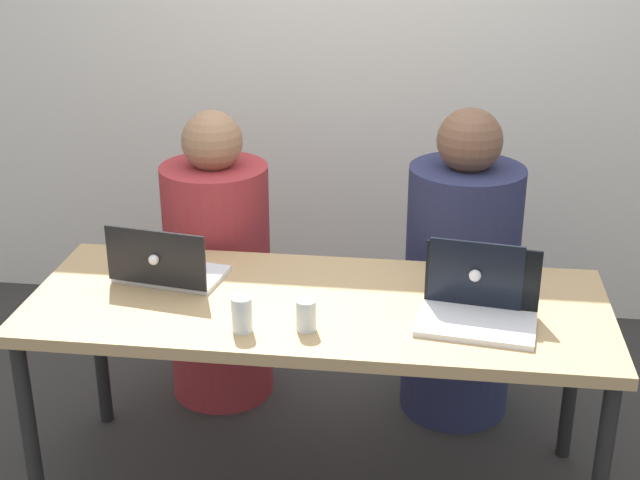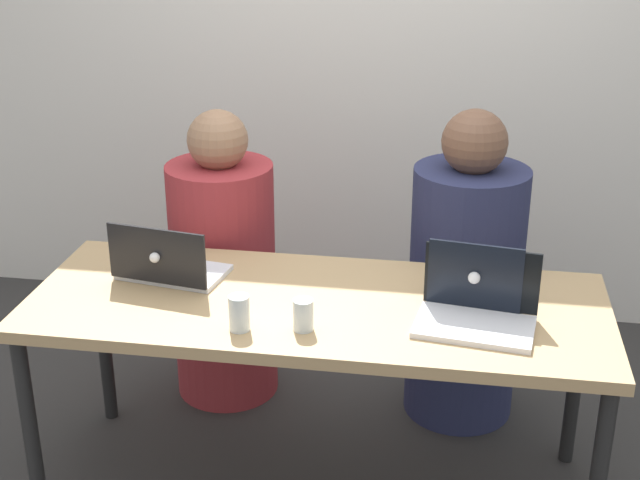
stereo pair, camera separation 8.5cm
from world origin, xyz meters
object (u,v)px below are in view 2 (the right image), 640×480
laptop_back_left (168,266)px  laptop_front_right (477,309)px  water_glass_center (303,317)px  person_on_left (224,272)px  laptop_back_right (477,287)px  person_on_right (465,284)px  water_glass_left (239,315)px

laptop_back_left → laptop_front_right: bearing=-179.3°
laptop_back_left → water_glass_center: laptop_back_left is taller
person_on_left → laptop_back_left: size_ratio=3.12×
water_glass_center → laptop_back_left: bearing=151.3°
person_on_left → laptop_back_left: (-0.04, -0.51, 0.25)m
laptop_back_right → person_on_left: bearing=-19.6°
person_on_right → water_glass_left: bearing=46.3°
person_on_right → laptop_back_right: (0.03, -0.52, 0.23)m
person_on_left → water_glass_left: (0.28, -0.82, 0.25)m
laptop_back_left → laptop_back_right: (1.01, -0.01, 0.00)m
water_glass_left → person_on_right: bearing=50.9°
water_glass_center → laptop_front_right: bearing=13.4°
laptop_back_right → water_glass_center: (-0.51, -0.27, -0.01)m
water_glass_center → water_glass_left: (-0.19, -0.03, 0.01)m
person_on_left → laptop_back_right: person_on_left is taller
laptop_back_left → laptop_back_right: size_ratio=1.18×
person_on_left → laptop_back_left: person_on_left is taller
water_glass_center → water_glass_left: bearing=-170.7°
person_on_right → laptop_front_right: person_on_right is taller
person_on_right → person_on_left: bearing=-4.5°
person_on_left → person_on_right: size_ratio=0.97×
laptop_back_left → laptop_front_right: 1.03m
person_on_right → laptop_front_right: size_ratio=3.24×
person_on_right → water_glass_left: 1.08m
person_on_right → laptop_back_left: person_on_right is taller
laptop_back_left → laptop_front_right: size_ratio=1.00×
person_on_left → water_glass_left: 0.90m
person_on_left → laptop_back_left: bearing=85.7°
laptop_front_right → person_on_right: bearing=100.2°
person_on_left → water_glass_left: size_ratio=10.72×
laptop_front_right → water_glass_left: size_ratio=3.43×
laptop_back_left → laptop_back_right: 1.01m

